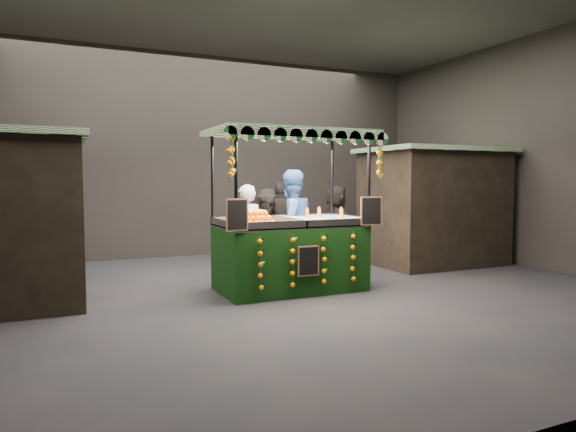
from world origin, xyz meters
name	(u,v)px	position (x,y,z in m)	size (l,w,h in m)	color
ground	(282,295)	(0.00, 0.00, 0.00)	(12.00, 12.00, 0.00)	black
market_hall	(281,87)	(0.00, 0.00, 3.38)	(12.10, 10.10, 5.05)	black
neighbour_stall_right	(433,206)	(4.40, 1.50, 1.31)	(3.00, 2.20, 2.60)	black
juice_stall	(292,241)	(0.29, 0.23, 0.85)	(2.81, 1.65, 2.72)	black
vendor_grey	(246,233)	(-0.13, 1.35, 0.90)	(0.72, 0.53, 1.81)	gray
vendor_blue	(290,225)	(0.69, 1.14, 1.04)	(1.15, 0.98, 2.08)	navy
shopper_0	(54,239)	(-3.41, 2.63, 0.82)	(0.71, 0.62, 1.63)	#2E2625
shopper_1	(269,233)	(0.73, 2.28, 0.78)	(0.96, 0.95, 1.56)	black
shopper_2	(281,224)	(1.16, 2.64, 0.92)	(1.16, 0.69, 1.85)	black
shopper_3	(267,221)	(1.61, 4.55, 0.84)	(1.21, 1.19, 1.67)	#2A2422
shopper_5	(337,223)	(2.64, 2.76, 0.88)	(0.72, 1.69, 1.77)	#292321
shopper_6	(246,227)	(0.70, 3.63, 0.79)	(0.43, 0.61, 1.57)	#2C2624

